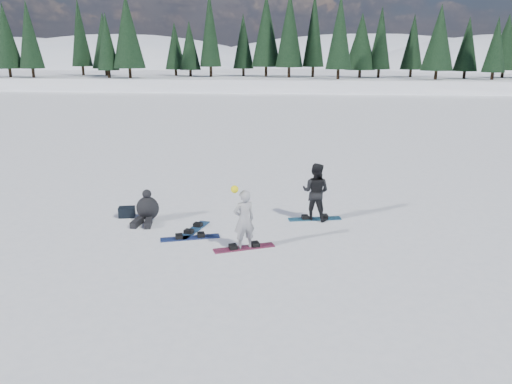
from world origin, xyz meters
TOP-DOWN VIEW (x-y plane):
  - ground at (0.00, 0.00)m, footprint 420.00×420.00m
  - alpine_backdrop at (-11.72, 189.16)m, footprint 412.50×227.00m
  - snowboarder_woman at (-0.93, 0.22)m, footprint 0.64×0.58m
  - snowboarder_man at (0.77, 2.63)m, footprint 0.95×0.84m
  - seated_rider at (-3.92, 1.98)m, footprint 0.68×1.08m
  - gear_bag at (-4.62, 2.23)m, footprint 0.51×0.39m
  - snowboard_woman at (-0.93, 0.23)m, footprint 1.48×0.87m
  - snowboard_man at (0.77, 2.63)m, footprint 1.52×0.60m
  - snowboard_loose_a at (-2.44, 1.31)m, footprint 0.59×1.53m
  - snowboard_loose_c at (-2.39, 0.74)m, footprint 1.51×0.75m

SIDE VIEW (x-z plane):
  - alpine_backdrop at x=-11.72m, z-range -40.57..12.63m
  - ground at x=0.00m, z-range 0.00..0.00m
  - snowboard_woman at x=-0.93m, z-range 0.00..0.03m
  - snowboard_man at x=0.77m, z-range 0.00..0.03m
  - snowboard_loose_a at x=-2.44m, z-range 0.00..0.03m
  - snowboard_loose_c at x=-2.39m, z-range 0.00..0.03m
  - gear_bag at x=-4.62m, z-range 0.00..0.30m
  - seated_rider at x=-3.92m, z-range -0.10..0.79m
  - snowboarder_woman at x=-0.93m, z-range -0.05..1.55m
  - snowboarder_man at x=0.77m, z-range 0.00..1.64m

